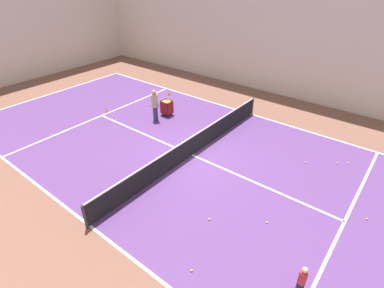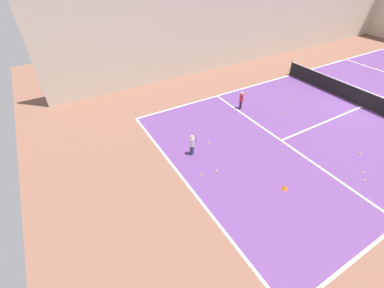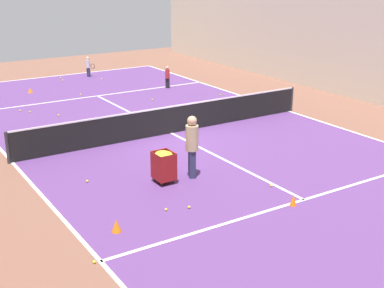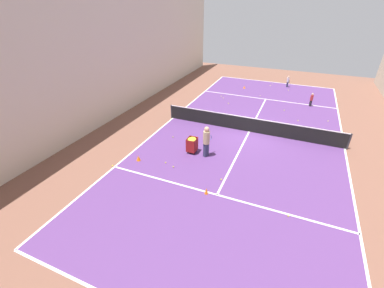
% 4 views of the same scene
% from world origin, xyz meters
% --- Properties ---
extents(ground_plane, '(36.63, 36.63, 0.00)m').
position_xyz_m(ground_plane, '(0.00, 0.00, 0.00)').
color(ground_plane, brown).
extents(court_playing_area, '(11.30, 24.74, 0.00)m').
position_xyz_m(court_playing_area, '(0.00, 0.00, 0.00)').
color(court_playing_area, '#563370').
rests_on(court_playing_area, ground).
extents(line_baseline_near, '(11.30, 0.10, 0.00)m').
position_xyz_m(line_baseline_near, '(0.00, -12.37, 0.01)').
color(line_baseline_near, white).
rests_on(line_baseline_near, ground).
extents(line_sideline_left, '(0.10, 24.74, 0.00)m').
position_xyz_m(line_sideline_left, '(-5.65, 0.00, 0.01)').
color(line_sideline_left, white).
rests_on(line_sideline_left, ground).
extents(line_sideline_right, '(0.10, 24.74, 0.00)m').
position_xyz_m(line_sideline_right, '(5.65, 0.00, 0.01)').
color(line_sideline_right, white).
rests_on(line_sideline_right, ground).
extents(line_service_near, '(11.30, 0.10, 0.00)m').
position_xyz_m(line_service_near, '(0.00, -6.80, 0.01)').
color(line_service_near, white).
rests_on(line_service_near, ground).
extents(line_service_far, '(11.30, 0.10, 0.00)m').
position_xyz_m(line_service_far, '(0.00, 6.80, 0.01)').
color(line_service_far, white).
rests_on(line_service_far, ground).
extents(line_centre_service, '(0.10, 13.61, 0.00)m').
position_xyz_m(line_centre_service, '(0.00, 0.00, 0.01)').
color(line_centre_service, white).
rests_on(line_centre_service, ground).
extents(hall_enclosure_right, '(0.15, 32.93, 8.14)m').
position_xyz_m(hall_enclosure_right, '(9.67, 0.00, 4.07)').
color(hall_enclosure_right, beige).
rests_on(hall_enclosure_right, ground).
extents(tennis_net, '(11.60, 0.10, 1.01)m').
position_xyz_m(tennis_net, '(0.00, 0.00, 0.52)').
color(tennis_net, '#2D2D33').
rests_on(tennis_net, ground).
extents(player_near_baseline, '(0.37, 0.52, 1.09)m').
position_xyz_m(player_near_baseline, '(-1.37, -11.20, 0.62)').
color(player_near_baseline, '#2D3351').
rests_on(player_near_baseline, ground).
extents(coach_at_net, '(0.47, 0.73, 1.81)m').
position_xyz_m(coach_at_net, '(1.60, 3.92, 1.04)').
color(coach_at_net, '#2D3351').
rests_on(coach_at_net, ground).
extents(child_midcourt, '(0.30, 0.30, 1.09)m').
position_xyz_m(child_midcourt, '(-3.59, -6.54, 0.62)').
color(child_midcourt, black).
rests_on(child_midcourt, ground).
extents(ball_cart, '(0.52, 0.59, 0.91)m').
position_xyz_m(ball_cart, '(2.48, 3.85, 0.64)').
color(ball_cart, maroon).
rests_on(ball_cart, ground).
extents(training_cone_0, '(0.23, 0.23, 0.30)m').
position_xyz_m(training_cone_0, '(4.82, 5.80, 0.15)').
color(training_cone_0, orange).
rests_on(training_cone_0, ground).
extents(training_cone_1, '(0.23, 0.23, 0.23)m').
position_xyz_m(training_cone_1, '(2.43, -9.12, 0.12)').
color(training_cone_1, orange).
rests_on(training_cone_1, ground).
extents(training_cone_2, '(0.17, 0.17, 0.31)m').
position_xyz_m(training_cone_2, '(0.48, 6.91, 0.16)').
color(training_cone_2, orange).
rests_on(training_cone_2, ground).
extents(tennis_ball_0, '(0.07, 0.07, 0.07)m').
position_xyz_m(tennis_ball_0, '(0.21, -10.90, 0.04)').
color(tennis_ball_0, yellow).
rests_on(tennis_ball_0, ground).
extents(tennis_ball_1, '(0.07, 0.07, 0.07)m').
position_xyz_m(tennis_ball_1, '(3.79, -5.93, 0.04)').
color(tennis_ball_1, yellow).
rests_on(tennis_ball_1, ground).
extents(tennis_ball_2, '(0.07, 0.07, 0.07)m').
position_xyz_m(tennis_ball_2, '(-2.87, -3.05, 0.04)').
color(tennis_ball_2, yellow).
rests_on(tennis_ball_2, ground).
extents(tennis_ball_3, '(0.07, 0.07, 0.07)m').
position_xyz_m(tennis_ball_3, '(0.58, -7.39, 0.04)').
color(tennis_ball_3, yellow).
rests_on(tennis_ball_3, ground).
extents(tennis_ball_4, '(0.07, 0.07, 0.07)m').
position_xyz_m(tennis_ball_4, '(-4.86, -3.83, 0.04)').
color(tennis_ball_4, yellow).
rests_on(tennis_ball_4, ground).
extents(tennis_ball_5, '(0.07, 0.07, 0.07)m').
position_xyz_m(tennis_ball_5, '(3.48, -5.55, 0.04)').
color(tennis_ball_5, yellow).
rests_on(tennis_ball_5, ground).
extents(tennis_ball_7, '(0.07, 0.07, 0.07)m').
position_xyz_m(tennis_ball_7, '(-3.08, 6.92, 0.04)').
color(tennis_ball_7, yellow).
rests_on(tennis_ball_7, ground).
extents(tennis_ball_8, '(0.07, 0.07, 0.07)m').
position_xyz_m(tennis_ball_8, '(0.09, -11.59, 0.04)').
color(tennis_ball_8, yellow).
rests_on(tennis_ball_8, ground).
extents(tennis_ball_9, '(0.07, 0.07, 0.07)m').
position_xyz_m(tennis_ball_9, '(4.29, 2.69, 0.04)').
color(tennis_ball_9, yellow).
rests_on(tennis_ball_9, ground).
extents(tennis_ball_10, '(0.07, 0.07, 0.07)m').
position_xyz_m(tennis_ball_10, '(0.16, 5.69, 0.04)').
color(tennis_ball_10, yellow).
rests_on(tennis_ball_10, ground).
extents(tennis_ball_11, '(0.07, 0.07, 0.07)m').
position_xyz_m(tennis_ball_11, '(2.78, 5.64, 0.04)').
color(tennis_ball_11, yellow).
rests_on(tennis_ball_11, ground).
extents(tennis_ball_14, '(0.07, 0.07, 0.07)m').
position_xyz_m(tennis_ball_14, '(-1.61, -10.09, 0.04)').
color(tennis_ball_14, yellow).
rests_on(tennis_ball_14, ground).
extents(tennis_ball_15, '(0.07, 0.07, 0.07)m').
position_xyz_m(tennis_ball_15, '(3.34, 5.46, 0.04)').
color(tennis_ball_15, yellow).
rests_on(tennis_ball_15, ground).
extents(tennis_ball_16, '(0.07, 0.07, 0.07)m').
position_xyz_m(tennis_ball_16, '(5.78, 6.80, 0.04)').
color(tennis_ball_16, yellow).
rests_on(tennis_ball_16, ground).
extents(tennis_ball_17, '(0.07, 0.07, 0.07)m').
position_xyz_m(tennis_ball_17, '(2.67, -4.42, 0.04)').
color(tennis_ball_17, yellow).
rests_on(tennis_ball_17, ground).
extents(tennis_ball_18, '(0.07, 0.07, 0.07)m').
position_xyz_m(tennis_ball_18, '(-1.76, -4.70, 0.04)').
color(tennis_ball_18, yellow).
rests_on(tennis_ball_18, ground).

